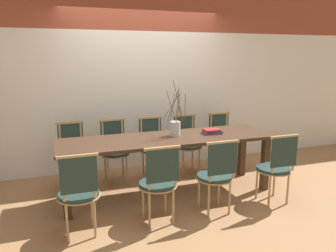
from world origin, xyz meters
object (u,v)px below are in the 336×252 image
(chair_near_center, at_px, (217,173))
(chair_far_center, at_px, (153,145))
(dining_table, at_px, (168,145))
(book_stack, at_px, (212,131))
(vase_centerpiece, at_px, (175,127))

(chair_near_center, relative_size, chair_far_center, 1.00)
(dining_table, relative_size, chair_far_center, 3.12)
(chair_near_center, xyz_separation_m, book_stack, (0.29, 0.72, 0.32))
(dining_table, xyz_separation_m, vase_centerpiece, (0.12, 0.06, 0.21))
(chair_far_center, distance_m, vase_centerpiece, 0.77)
(dining_table, bearing_deg, chair_near_center, -64.06)
(dining_table, height_order, book_stack, book_stack)
(chair_near_center, distance_m, book_stack, 0.84)
(dining_table, distance_m, book_stack, 0.65)
(chair_far_center, relative_size, book_stack, 3.44)
(dining_table, relative_size, chair_near_center, 3.12)
(chair_near_center, bearing_deg, vase_centerpiece, 106.48)
(vase_centerpiece, height_order, book_stack, vase_centerpiece)
(vase_centerpiece, distance_m, book_stack, 0.53)
(book_stack, bearing_deg, chair_near_center, -112.11)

